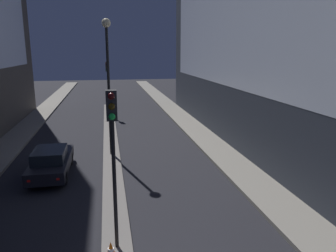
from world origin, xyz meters
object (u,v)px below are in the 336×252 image
(street_lamp, at_px, (108,65))
(car_left_lane, at_px, (51,161))
(traffic_light_near, at_px, (113,136))
(traffic_light_mid, at_px, (108,76))
(traffic_cone_near, at_px, (111,251))

(street_lamp, relative_size, car_left_lane, 1.69)
(street_lamp, bearing_deg, car_left_lane, -139.49)
(traffic_light_near, height_order, traffic_light_mid, same)
(traffic_cone_near, distance_m, car_left_lane, 8.38)
(traffic_light_near, distance_m, traffic_cone_near, 3.48)
(traffic_light_mid, xyz_separation_m, traffic_cone_near, (-0.20, -23.26, -3.42))
(traffic_light_mid, distance_m, car_left_lane, 16.01)
(car_left_lane, bearing_deg, traffic_light_mid, 78.65)
(traffic_light_near, distance_m, street_lamp, 10.01)
(car_left_lane, bearing_deg, traffic_light_near, -66.85)
(traffic_light_mid, distance_m, street_lamp, 12.87)
(traffic_light_near, bearing_deg, traffic_cone_near, -107.49)
(traffic_cone_near, bearing_deg, street_lamp, 88.92)
(traffic_light_near, height_order, car_left_lane, traffic_light_near)
(street_lamp, distance_m, car_left_lane, 6.26)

